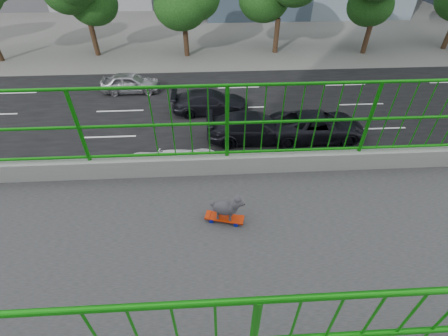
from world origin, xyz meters
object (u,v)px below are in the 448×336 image
poodle (226,207)px  car_0 (262,215)px  car_3 (210,102)px  skateboard (224,218)px  car_7 (254,127)px  car_2 (317,126)px  car_6 (167,168)px  car_4 (131,83)px

poodle → car_0: poodle is taller
poodle → car_3: size_ratio=0.09×
skateboard → car_0: (-5.60, 1.81, -6.36)m
car_3 → car_7: 3.97m
skateboard → car_3: skateboard is taller
car_3 → car_0: bearing=-169.1°
car_2 → car_3: car_2 is taller
poodle → car_6: 11.22m
poodle → car_0: size_ratio=0.11×
car_2 → car_6: (3.20, -8.13, -0.06)m
car_6 → car_3: bearing=161.1°
car_7 → car_0: bearing=175.5°
car_2 → car_7: bearing=90.0°
car_2 → car_3: 6.75m
poodle → car_7: 13.85m
car_7 → car_6: bearing=125.2°
skateboard → car_4: (-18.40, -5.59, -6.37)m
skateboard → car_2: (-12.00, 5.91, -6.31)m
skateboard → car_2: skateboard is taller
car_4 → car_0: bearing=-150.0°
skateboard → car_0: skateboard is taller
car_0 → car_2: bearing=147.4°
skateboard → car_7: (-12.00, 2.32, -6.29)m
car_0 → car_4: car_0 is taller
car_4 → skateboard: bearing=-163.1°
car_6 → car_7: car_7 is taller
poodle → car_0: 8.82m
car_3 → car_6: 6.76m
poodle → skateboard: bearing=-90.0°
poodle → car_7: poodle is taller
car_0 → car_7: car_7 is taller
skateboard → poodle: 0.21m
car_0 → car_3: (-9.60, -1.85, 0.01)m
car_4 → poodle: bearing=-163.1°
car_2 → car_4: (-6.40, -11.49, -0.06)m
poodle → car_6: bearing=-151.6°
car_3 → poodle: bearing=-179.8°
car_6 → poodle: bearing=14.3°
skateboard → car_7: 13.75m
poodle → car_4: size_ratio=0.11×
skateboard → car_2: size_ratio=0.10×
poodle → car_4: (-18.41, -5.61, -6.58)m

